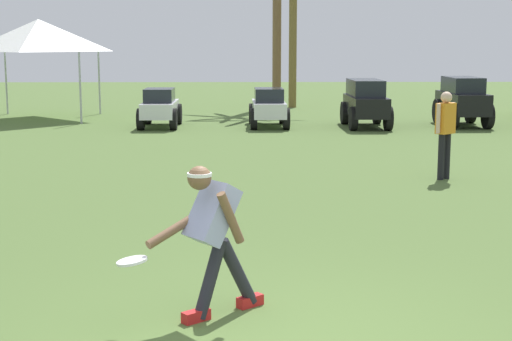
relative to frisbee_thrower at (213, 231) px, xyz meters
name	(u,v)px	position (x,y,z in m)	size (l,w,h in m)	color
frisbee_thrower	(213,231)	(0.00, 0.00, 0.00)	(1.05, 0.66, 1.39)	#23232D
frisbee_in_flight	(132,261)	(-0.68, -0.30, -0.18)	(0.27, 0.27, 0.06)	white
teammate_near_sideline	(445,127)	(3.84, 6.96, 0.15)	(0.42, 0.37, 1.56)	black
parked_car_slot_a	(160,107)	(-2.10, 15.47, -0.22)	(1.09, 2.20, 1.10)	silver
parked_car_slot_b	(269,107)	(0.99, 15.53, -0.22)	(1.12, 2.21, 1.10)	silver
parked_car_slot_c	(366,102)	(3.74, 15.41, -0.07)	(1.18, 2.42, 1.34)	black
parked_car_slot_d	(463,100)	(6.57, 15.67, -0.04)	(1.21, 2.37, 1.40)	black
event_tent	(39,35)	(-6.07, 17.95, 1.80)	(3.24, 3.24, 3.08)	#B2B5BA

